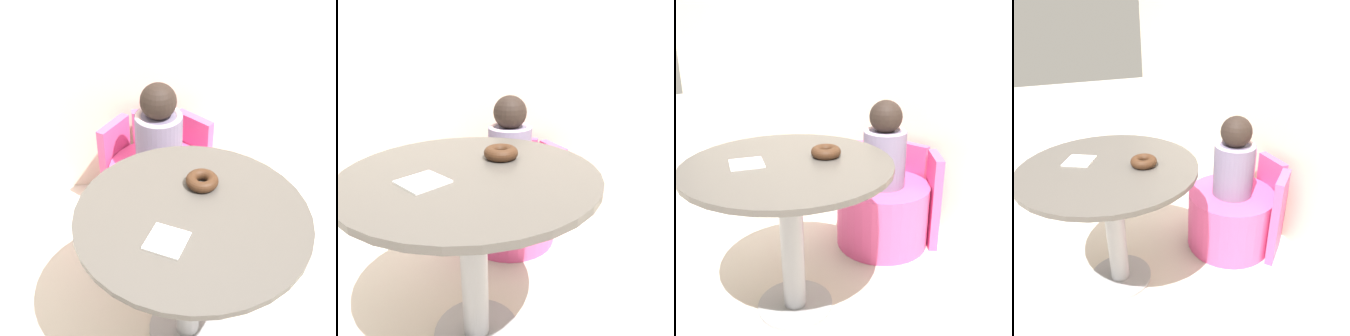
% 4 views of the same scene
% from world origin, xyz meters
% --- Properties ---
extents(ground_plane, '(12.00, 12.00, 0.00)m').
position_xyz_m(ground_plane, '(0.00, 0.00, 0.00)').
color(ground_plane, beige).
extents(back_wall, '(6.00, 0.06, 2.40)m').
position_xyz_m(back_wall, '(0.00, 1.13, 1.20)').
color(back_wall, beige).
rests_on(back_wall, ground_plane).
extents(round_table, '(0.90, 0.90, 0.74)m').
position_xyz_m(round_table, '(0.03, -0.05, 0.58)').
color(round_table, '#99999E').
rests_on(round_table, ground_plane).
extents(tub_chair, '(0.55, 0.55, 0.39)m').
position_xyz_m(tub_chair, '(-0.00, 0.71, 0.19)').
color(tub_chair, '#E54C8C').
rests_on(tub_chair, ground_plane).
extents(booth_backrest, '(0.65, 0.24, 0.57)m').
position_xyz_m(booth_backrest, '(-0.00, 0.94, 0.28)').
color(booth_backrest, '#E54C8C').
rests_on(booth_backrest, ground_plane).
extents(child_figure, '(0.25, 0.25, 0.51)m').
position_xyz_m(child_figure, '(-0.00, 0.71, 0.62)').
color(child_figure, slate).
rests_on(child_figure, tub_chair).
extents(donut, '(0.13, 0.13, 0.05)m').
position_xyz_m(donut, '(0.10, 0.11, 0.76)').
color(donut, '#3D2314').
rests_on(donut, round_table).
extents(paper_napkin, '(0.19, 0.19, 0.01)m').
position_xyz_m(paper_napkin, '(-0.08, -0.17, 0.74)').
color(paper_napkin, white).
rests_on(paper_napkin, round_table).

